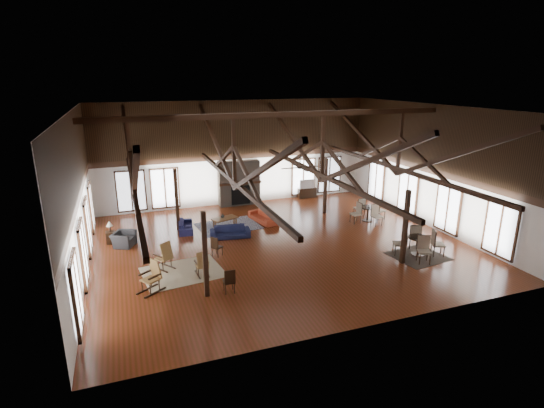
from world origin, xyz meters
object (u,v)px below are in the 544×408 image
object	(u,v)px
coffee_table	(225,219)
sofa_navy_front	(230,232)
sofa_orange	(263,216)
cafe_table_near	(419,243)
sofa_navy_left	(186,226)
cafe_table_far	(368,211)
tv_console	(307,193)
armchair	(124,239)

from	to	relation	value
coffee_table	sofa_navy_front	bearing A→B (deg)	-112.76
sofa_orange	cafe_table_near	xyz separation A→B (m)	(4.77, -6.32, 0.27)
sofa_orange	sofa_navy_left	bearing A→B (deg)	-102.49
sofa_navy_front	sofa_orange	bearing A→B (deg)	44.54
coffee_table	cafe_table_far	distance (m)	7.43
coffee_table	cafe_table_near	distance (m)	9.24
tv_console	cafe_table_near	bearing A→B (deg)	-85.79
sofa_navy_left	coffee_table	distance (m)	1.94
tv_console	sofa_navy_left	bearing A→B (deg)	-156.51
armchair	coffee_table	bearing A→B (deg)	-53.28
coffee_table	cafe_table_far	xyz separation A→B (m)	(7.26, -1.61, 0.10)
armchair	cafe_table_far	world-z (taller)	cafe_table_far
coffee_table	cafe_table_near	size ratio (longest dim) A/B	0.65
coffee_table	sofa_orange	bearing A→B (deg)	-14.72
armchair	tv_console	xyz separation A→B (m)	(10.97, 4.52, -0.02)
sofa_orange	armchair	bearing A→B (deg)	-94.23
cafe_table_far	sofa_orange	bearing A→B (deg)	161.34
sofa_orange	coffee_table	distance (m)	2.10
sofa_navy_front	tv_console	bearing A→B (deg)	47.40
cafe_table_near	tv_console	size ratio (longest dim) A/B	1.82
sofa_orange	coffee_table	size ratio (longest dim) A/B	1.38
armchair	tv_console	world-z (taller)	armchair
sofa_navy_front	coffee_table	world-z (taller)	sofa_navy_front
coffee_table	cafe_table_near	bearing A→B (deg)	-60.59
armchair	cafe_table_far	distance (m)	12.11
cafe_table_far	cafe_table_near	bearing A→B (deg)	-94.94
sofa_navy_front	sofa_navy_left	world-z (taller)	sofa_navy_front
sofa_navy_front	tv_console	xyz separation A→B (m)	(6.25, 5.11, 0.02)
sofa_navy_left	cafe_table_near	bearing A→B (deg)	-118.08
coffee_table	cafe_table_near	world-z (taller)	cafe_table_near
armchair	sofa_navy_front	bearing A→B (deg)	-70.87
cafe_table_near	tv_console	bearing A→B (deg)	94.21
armchair	cafe_table_near	xyz separation A→B (m)	(11.69, -5.29, 0.24)
sofa_navy_left	sofa_navy_front	bearing A→B (deg)	-123.82
cafe_table_near	sofa_navy_left	bearing A→B (deg)	144.33
sofa_navy_front	sofa_navy_left	bearing A→B (deg)	146.68
sofa_navy_front	cafe_table_near	size ratio (longest dim) A/B	0.86
coffee_table	armchair	world-z (taller)	armchair
coffee_table	tv_console	world-z (taller)	tv_console
coffee_table	tv_console	bearing A→B (deg)	12.07
sofa_orange	cafe_table_far	distance (m)	5.46
sofa_navy_left	cafe_table_near	world-z (taller)	cafe_table_near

